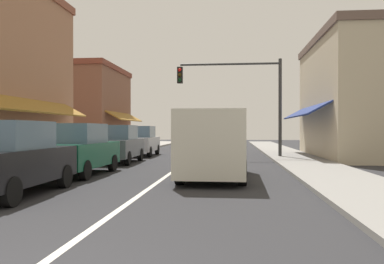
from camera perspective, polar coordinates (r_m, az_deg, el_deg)
ground_plane at (r=21.28m, az=-0.24°, el=-3.87°), size 80.00×80.00×0.00m
sidewalk_left at (r=22.51m, az=-14.33°, el=-3.49°), size 2.60×56.00×0.12m
sidewalk_right at (r=21.41m, az=14.59°, el=-3.69°), size 2.60×56.00×0.12m
lane_center_stripe at (r=21.28m, az=-0.24°, el=-3.86°), size 0.14×52.00×0.01m
storefront_right_block at (r=24.28m, az=23.14°, el=4.57°), size 6.62×10.20×6.72m
storefront_far_left at (r=33.24m, az=-14.75°, el=3.28°), size 6.53×8.20×6.53m
parked_car_nearest_left at (r=10.46m, az=-24.52°, el=-3.46°), size 1.82×4.12×1.77m
parked_car_second_left at (r=14.35m, az=-15.88°, el=-2.41°), size 1.84×4.13×1.77m
parked_car_third_left at (r=19.18m, az=-10.48°, el=-1.71°), size 1.87×4.15×1.77m
parked_car_far_left at (r=24.15m, az=-7.33°, el=-1.28°), size 1.87×4.14×1.77m
van_in_lane at (r=12.94m, az=3.19°, el=-1.51°), size 2.08×5.21×2.12m
traffic_signal_mast_arm at (r=22.35m, az=7.14°, el=5.99°), size 5.72×0.50×5.43m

